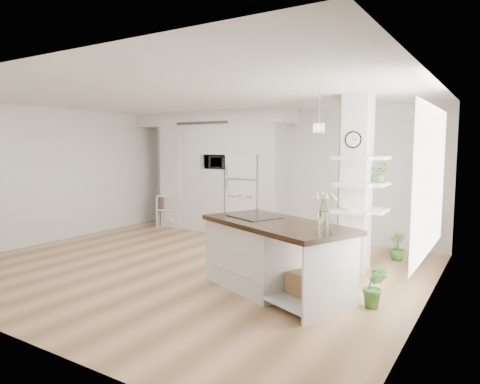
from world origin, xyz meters
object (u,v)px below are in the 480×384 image
object	(u,v)px
refrigerator	(248,195)
kitchen_island	(265,252)
floor_plant_a	(375,287)
bookshelf	(172,213)

from	to	relation	value
refrigerator	kitchen_island	size ratio (longest dim) A/B	0.75
floor_plant_a	kitchen_island	bearing A→B (deg)	-178.29
refrigerator	floor_plant_a	distance (m)	4.64
floor_plant_a	refrigerator	bearing A→B (deg)	140.01
kitchen_island	floor_plant_a	distance (m)	1.49
bookshelf	floor_plant_a	xyz separation A→B (m)	(5.55, -2.77, -0.07)
refrigerator	floor_plant_a	world-z (taller)	refrigerator
refrigerator	bookshelf	world-z (taller)	refrigerator
kitchen_island	bookshelf	world-z (taller)	kitchen_island
refrigerator	kitchen_island	bearing A→B (deg)	-55.58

